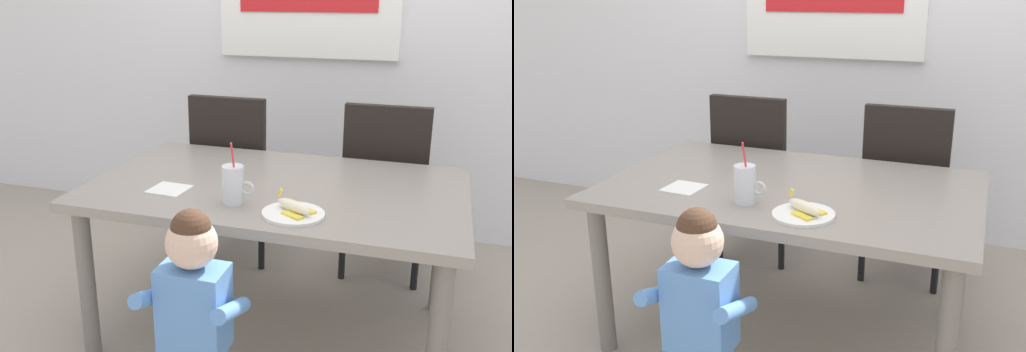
% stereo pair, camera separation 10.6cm
% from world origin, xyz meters
% --- Properties ---
extents(ground_plane, '(24.00, 24.00, 0.00)m').
position_xyz_m(ground_plane, '(0.00, 0.00, 0.00)').
color(ground_plane, '#9E9384').
extents(dining_table, '(1.55, 0.98, 0.71)m').
position_xyz_m(dining_table, '(0.00, 0.00, 0.63)').
color(dining_table, gray).
rests_on(dining_table, ground).
extents(dining_chair_left, '(0.44, 0.45, 0.96)m').
position_xyz_m(dining_chair_left, '(-0.44, 0.67, 0.54)').
color(dining_chair_left, black).
rests_on(dining_chair_left, ground).
extents(dining_chair_right, '(0.44, 0.44, 0.96)m').
position_xyz_m(dining_chair_right, '(0.39, 0.70, 0.54)').
color(dining_chair_right, black).
rests_on(dining_chair_right, ground).
extents(toddler_standing, '(0.33, 0.24, 0.84)m').
position_xyz_m(toddler_standing, '(-0.08, -0.69, 0.53)').
color(toddler_standing, '#3F4760').
rests_on(toddler_standing, ground).
extents(milk_cup, '(0.13, 0.08, 0.25)m').
position_xyz_m(milk_cup, '(-0.09, -0.27, 0.78)').
color(milk_cup, silver).
rests_on(milk_cup, dining_table).
extents(snack_plate, '(0.23, 0.23, 0.01)m').
position_xyz_m(snack_plate, '(0.16, -0.32, 0.71)').
color(snack_plate, white).
rests_on(snack_plate, dining_table).
extents(peeled_banana, '(0.17, 0.15, 0.07)m').
position_xyz_m(peeled_banana, '(0.16, -0.31, 0.74)').
color(peeled_banana, '#F4EAC6').
rests_on(peeled_banana, snack_plate).
extents(paper_napkin, '(0.16, 0.16, 0.00)m').
position_xyz_m(paper_napkin, '(-0.40, -0.21, 0.71)').
color(paper_napkin, white).
rests_on(paper_napkin, dining_table).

